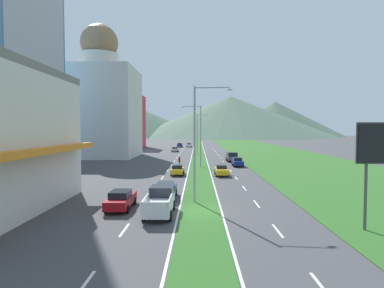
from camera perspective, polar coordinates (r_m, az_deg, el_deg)
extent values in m
plane|color=#424244|center=(26.61, 1.48, -11.99)|extent=(600.00, 600.00, 0.00)
cube|color=#2D6023|center=(86.00, 1.18, -1.78)|extent=(3.20, 240.00, 0.06)
cube|color=#2D6023|center=(88.48, 14.65, -1.74)|extent=(24.00, 240.00, 0.06)
cube|color=silver|center=(15.71, -18.75, -22.85)|extent=(0.16, 2.80, 0.01)
cube|color=silver|center=(22.50, -11.98, -14.79)|extent=(0.16, 2.80, 0.01)
cube|color=silver|center=(29.67, -8.63, -10.46)|extent=(0.16, 2.80, 0.01)
cube|color=silver|center=(37.01, -6.64, -7.81)|extent=(0.16, 2.80, 0.01)
cube|color=silver|center=(44.42, -5.32, -6.04)|extent=(0.16, 2.80, 0.01)
cube|color=silver|center=(51.89, -4.39, -4.77)|extent=(0.16, 2.80, 0.01)
cube|color=silver|center=(59.38, -3.70, -3.82)|extent=(0.16, 2.80, 0.01)
cube|color=silver|center=(66.89, -3.16, -3.08)|extent=(0.16, 2.80, 0.01)
cube|color=silver|center=(74.42, -2.73, -2.50)|extent=(0.16, 2.80, 0.01)
cube|color=silver|center=(81.95, -2.38, -2.02)|extent=(0.16, 2.80, 0.01)
cube|color=silver|center=(89.50, -2.09, -1.62)|extent=(0.16, 2.80, 0.01)
cube|color=silver|center=(97.05, -1.85, -1.28)|extent=(0.16, 2.80, 0.01)
cube|color=silver|center=(104.60, -1.64, -0.99)|extent=(0.16, 2.80, 0.01)
cube|color=silver|center=(112.16, -1.46, -0.74)|extent=(0.16, 2.80, 0.01)
cube|color=silver|center=(15.84, 22.30, -22.69)|extent=(0.16, 2.80, 0.01)
cube|color=silver|center=(22.59, 15.08, -14.75)|extent=(0.16, 2.80, 0.01)
cube|color=silver|center=(29.74, 11.48, -10.45)|extent=(0.16, 2.80, 0.01)
cube|color=silver|center=(37.06, 9.34, -7.81)|extent=(0.16, 2.80, 0.01)
cube|color=silver|center=(44.47, 7.93, -6.04)|extent=(0.16, 2.80, 0.01)
cube|color=silver|center=(51.93, 6.92, -4.77)|extent=(0.16, 2.80, 0.01)
cube|color=silver|center=(59.41, 6.17, -3.83)|extent=(0.16, 2.80, 0.01)
cube|color=silver|center=(66.92, 5.59, -3.09)|extent=(0.16, 2.80, 0.01)
cube|color=silver|center=(74.45, 5.13, -2.50)|extent=(0.16, 2.80, 0.01)
cube|color=silver|center=(81.98, 4.75, -2.02)|extent=(0.16, 2.80, 0.01)
cube|color=silver|center=(89.52, 4.44, -1.62)|extent=(0.16, 2.80, 0.01)
cube|color=silver|center=(97.07, 4.18, -1.28)|extent=(0.16, 2.80, 0.01)
cube|color=silver|center=(104.62, 3.95, -1.00)|extent=(0.16, 2.80, 0.01)
cube|color=silver|center=(112.17, 3.75, -0.75)|extent=(0.16, 2.80, 0.01)
cube|color=silver|center=(86.02, 0.01, -1.79)|extent=(0.16, 240.00, 0.01)
cube|color=silver|center=(86.03, 2.35, -1.79)|extent=(0.16, 240.00, 0.01)
cube|color=orange|center=(25.43, -27.56, -1.36)|extent=(2.82, 20.45, 0.64)
cube|color=silver|center=(80.51, -16.09, 5.33)|extent=(17.31, 17.31, 21.17)
cylinder|color=beige|center=(82.03, -16.20, 13.99)|extent=(9.32, 9.32, 3.55)
sphere|color=olive|center=(83.02, -16.24, 16.99)|extent=(8.87, 8.87, 8.87)
cube|color=#D83847|center=(117.96, -11.87, 3.93)|extent=(12.90, 12.90, 18.80)
cone|color=#3D5647|center=(313.28, -16.14, 5.25)|extent=(197.05, 197.05, 42.44)
cone|color=#516B56|center=(280.86, 6.91, 4.90)|extent=(172.97, 172.97, 35.25)
cone|color=#516B56|center=(308.69, 14.62, 4.36)|extent=(122.47, 122.47, 32.23)
cylinder|color=#99999E|center=(28.96, 0.47, -0.15)|extent=(0.18, 0.18, 10.61)
cylinder|color=#99999E|center=(29.05, 3.60, 10.05)|extent=(3.13, 0.37, 0.10)
ellipsoid|color=silver|center=(29.00, 6.74, 9.65)|extent=(0.56, 0.28, 0.20)
cylinder|color=#99999E|center=(56.03, 1.56, 1.36)|extent=(0.18, 0.18, 10.87)
cylinder|color=#99999E|center=(56.06, -0.06, 6.77)|extent=(3.18, 0.31, 0.10)
ellipsoid|color=silver|center=(56.00, -1.70, 6.57)|extent=(0.56, 0.28, 0.20)
cylinder|color=#99999E|center=(83.12, 0.94, 1.71)|extent=(0.18, 0.18, 10.60)
cylinder|color=#99999E|center=(83.11, 1.79, 5.26)|extent=(2.45, 0.27, 0.10)
ellipsoid|color=silver|center=(83.05, 2.63, 5.12)|extent=(0.56, 0.28, 0.20)
cylinder|color=#4C4C51|center=(24.20, 28.60, -8.28)|extent=(0.20, 0.20, 4.55)
cube|color=navy|center=(58.26, 8.15, -3.28)|extent=(1.71, 4.33, 0.76)
cube|color=black|center=(58.37, 8.13, -2.65)|extent=(1.47, 1.91, 0.51)
cylinder|color=black|center=(57.09, 9.14, -3.79)|extent=(0.22, 0.64, 0.64)
cylinder|color=black|center=(56.88, 7.49, -3.81)|extent=(0.22, 0.64, 0.64)
cylinder|color=black|center=(59.73, 8.77, -3.50)|extent=(0.22, 0.64, 0.64)
cylinder|color=black|center=(59.53, 7.20, -3.51)|extent=(0.22, 0.64, 0.64)
cube|color=navy|center=(31.31, -4.69, -8.44)|extent=(1.83, 4.55, 0.76)
cube|color=black|center=(31.01, -4.73, -7.32)|extent=(1.57, 2.00, 0.54)
cylinder|color=black|center=(32.86, -5.98, -8.59)|extent=(0.22, 0.64, 0.64)
cylinder|color=black|center=(32.69, -2.89, -8.64)|extent=(0.22, 0.64, 0.64)
cylinder|color=black|center=(30.12, -6.64, -9.64)|extent=(0.22, 0.64, 0.64)
cylinder|color=black|center=(29.94, -3.27, -9.70)|extent=(0.22, 0.64, 0.64)
cube|color=navy|center=(117.64, -2.20, -0.25)|extent=(1.81, 4.31, 0.72)
cube|color=black|center=(117.44, -2.20, 0.05)|extent=(1.56, 1.90, 0.53)
cylinder|color=black|center=(119.04, -2.58, -0.39)|extent=(0.22, 0.64, 0.64)
cylinder|color=black|center=(118.95, -1.74, -0.39)|extent=(0.22, 0.64, 0.64)
cylinder|color=black|center=(116.38, -2.66, -0.46)|extent=(0.22, 0.64, 0.64)
cylinder|color=black|center=(116.28, -1.81, -0.47)|extent=(0.22, 0.64, 0.64)
cube|color=yellow|center=(46.63, 5.27, -4.79)|extent=(1.70, 4.57, 0.70)
cube|color=black|center=(46.73, 5.26, -4.03)|extent=(1.46, 2.01, 0.50)
cylinder|color=black|center=(45.35, 6.44, -5.46)|extent=(0.22, 0.64, 0.64)
cylinder|color=black|center=(45.22, 4.37, -5.47)|extent=(0.22, 0.64, 0.64)
cylinder|color=black|center=(48.14, 6.12, -4.98)|extent=(0.22, 0.64, 0.64)
cylinder|color=black|center=(48.02, 4.17, -4.99)|extent=(0.22, 0.64, 0.64)
cube|color=#B2B2B7|center=(94.58, -3.09, -1.00)|extent=(1.81, 4.19, 0.64)
cube|color=black|center=(94.38, -3.10, -0.68)|extent=(1.56, 1.84, 0.46)
cylinder|color=black|center=(95.96, -3.55, -1.14)|extent=(0.22, 0.64, 0.64)
cylinder|color=black|center=(95.84, -2.51, -1.14)|extent=(0.22, 0.64, 0.64)
cylinder|color=black|center=(93.38, -3.68, -1.25)|extent=(0.22, 0.64, 0.64)
cylinder|color=black|center=(93.25, -2.61, -1.25)|extent=(0.22, 0.64, 0.64)
cube|color=silver|center=(119.19, -0.55, -0.20)|extent=(1.77, 4.45, 0.77)
cube|color=black|center=(118.98, -0.55, 0.08)|extent=(1.52, 1.96, 0.42)
cylinder|color=black|center=(120.61, -0.94, -0.35)|extent=(0.22, 0.64, 0.64)
cylinder|color=black|center=(120.56, -0.13, -0.35)|extent=(0.22, 0.64, 0.64)
cylinder|color=black|center=(117.85, -0.98, -0.42)|extent=(0.22, 0.64, 0.64)
cylinder|color=black|center=(117.81, -0.16, -0.42)|extent=(0.22, 0.64, 0.64)
cube|color=maroon|center=(28.03, -12.60, -9.85)|extent=(1.80, 4.78, 0.73)
cube|color=black|center=(27.72, -12.71, -8.68)|extent=(1.54, 2.10, 0.52)
cylinder|color=black|center=(29.72, -13.55, -9.86)|extent=(0.22, 0.64, 0.64)
cylinder|color=black|center=(29.34, -10.24, -9.99)|extent=(0.22, 0.64, 0.64)
cylinder|color=black|center=(26.94, -15.16, -11.19)|extent=(0.22, 0.64, 0.64)
cylinder|color=black|center=(26.52, -11.51, -11.38)|extent=(0.22, 0.64, 0.64)
cube|color=yellow|center=(47.08, -2.61, -4.75)|extent=(1.70, 4.20, 0.64)
cube|color=black|center=(46.84, -2.63, -4.06)|extent=(1.46, 1.85, 0.55)
cylinder|color=black|center=(48.46, -3.48, -4.92)|extent=(0.22, 0.64, 0.64)
cylinder|color=black|center=(48.36, -1.54, -4.93)|extent=(0.22, 0.64, 0.64)
cylinder|color=black|center=(45.89, -3.74, -5.35)|extent=(0.22, 0.64, 0.64)
cylinder|color=black|center=(45.79, -1.69, -5.37)|extent=(0.22, 0.64, 0.64)
cube|color=#515459|center=(66.92, 7.11, -2.41)|extent=(2.00, 5.40, 0.80)
cube|color=black|center=(65.27, 7.26, -1.84)|extent=(1.84, 2.00, 0.80)
cube|color=#515459|center=(68.06, 7.80, -1.81)|extent=(0.10, 3.20, 0.44)
cube|color=#515459|center=(67.87, 6.22, -1.81)|extent=(0.10, 3.20, 0.44)
cube|color=#515459|center=(69.50, 6.88, -1.71)|extent=(1.84, 0.10, 0.44)
cylinder|color=black|center=(65.47, 8.09, -2.89)|extent=(0.26, 0.80, 0.80)
cylinder|color=black|center=(65.26, 6.42, -2.89)|extent=(0.26, 0.80, 0.80)
cylinder|color=black|center=(68.67, 7.76, -2.62)|extent=(0.26, 0.80, 0.80)
cylinder|color=black|center=(68.47, 6.16, -2.63)|extent=(0.26, 0.80, 0.80)
cube|color=silver|center=(25.49, -5.85, -10.80)|extent=(2.00, 5.40, 0.80)
cube|color=black|center=(26.88, -5.44, -8.35)|extent=(1.84, 2.00, 0.80)
cube|color=silver|center=(24.42, -8.39, -9.92)|extent=(0.10, 3.20, 0.44)
cube|color=silver|center=(24.19, -3.93, -10.02)|extent=(0.10, 3.20, 0.44)
cube|color=silver|center=(22.79, -6.67, -10.83)|extent=(1.84, 0.10, 0.44)
cylinder|color=black|center=(27.27, -7.47, -10.78)|extent=(0.26, 0.80, 0.80)
cylinder|color=black|center=(27.06, -3.37, -10.87)|extent=(0.26, 0.80, 0.80)
cylinder|color=black|center=(24.17, -8.63, -12.55)|extent=(0.26, 0.80, 0.80)
cylinder|color=black|center=(23.93, -3.98, -12.68)|extent=(0.26, 0.80, 0.80)
cylinder|color=black|center=(57.87, -2.22, -3.69)|extent=(0.10, 0.60, 0.60)
cylinder|color=black|center=(56.48, -2.30, -3.85)|extent=(0.12, 0.60, 0.60)
cube|color=black|center=(57.16, -2.26, -3.60)|extent=(0.20, 1.12, 0.25)
ellipsoid|color=black|center=(57.32, -2.25, -3.22)|extent=(0.24, 0.44, 0.24)
cube|color=maroon|center=(56.98, -2.27, -2.88)|extent=(0.36, 0.28, 0.70)
sphere|color=black|center=(56.99, -2.27, -2.41)|extent=(0.26, 0.26, 0.26)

